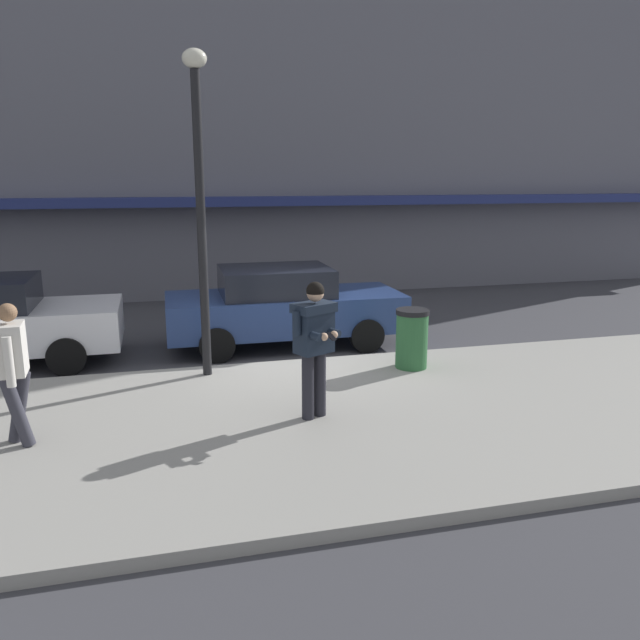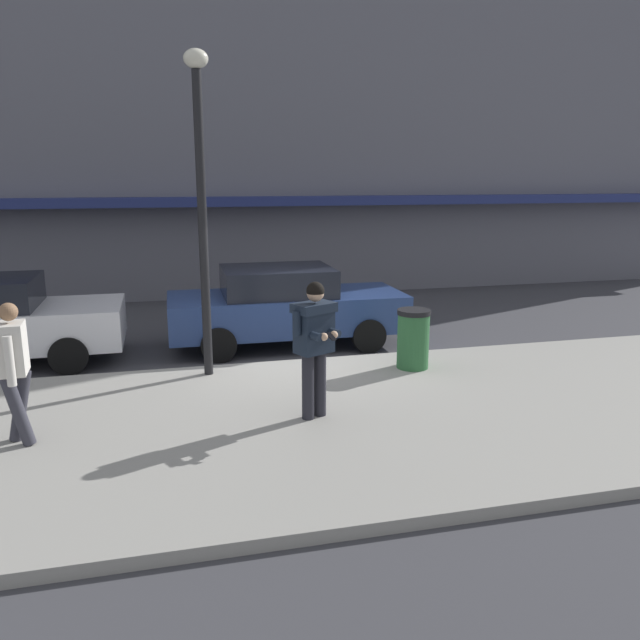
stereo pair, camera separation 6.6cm
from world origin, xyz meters
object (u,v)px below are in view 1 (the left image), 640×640
Objects in this scene: trash_bin at (412,338)px; parked_sedan_mid at (283,306)px; man_texting_on_phone at (314,335)px; street_lamp_post at (200,183)px; pedestrian_in_light_coat at (13,365)px.

parked_sedan_mid is at bearing 124.97° from trash_bin.
man_texting_on_phone is at bearing -140.22° from trash_bin.
man_texting_on_phone is 0.37× the size of street_lamp_post.
street_lamp_post reaches higher than parked_sedan_mid.
man_texting_on_phone is 3.57m from pedestrian_in_light_coat.
parked_sedan_mid is 4.61× the size of trash_bin.
trash_bin is at bearing 39.78° from man_texting_on_phone.
parked_sedan_mid is at bearing 45.85° from pedestrian_in_light_coat.
parked_sedan_mid is at bearing 50.10° from street_lamp_post.
street_lamp_post is 4.17m from trash_bin.
trash_bin is (1.68, -2.40, -0.16)m from parked_sedan_mid.
pedestrian_in_light_coat is at bearing -137.52° from street_lamp_post.
pedestrian_in_light_coat is (-3.96, -4.08, 0.32)m from parked_sedan_mid.
trash_bin is (3.30, -0.47, -2.51)m from street_lamp_post.
man_texting_on_phone is (-0.40, -4.14, 0.46)m from parked_sedan_mid.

